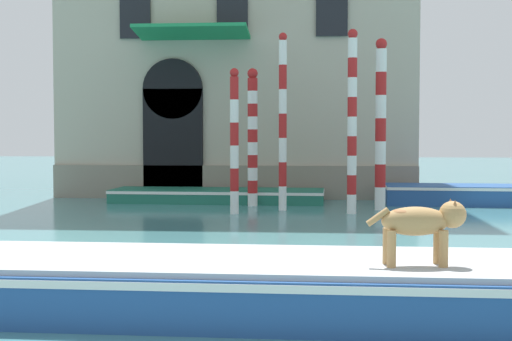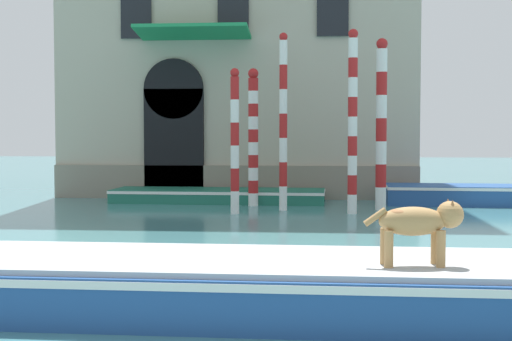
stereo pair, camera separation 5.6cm
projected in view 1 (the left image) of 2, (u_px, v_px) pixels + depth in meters
The scene contains 9 objects.
boat_foreground at pixel (282, 284), 7.70m from camera, with size 8.44×2.13×0.60m.
dog_on_deck at pixel (422, 222), 7.23m from camera, with size 1.02×0.37×0.68m.
boat_moored_near_palazzo at pixel (218, 195), 20.29m from camera, with size 6.08×1.81×0.38m.
boat_moored_far at pixel (503, 195), 19.49m from camera, with size 6.45×1.91×0.54m.
mooring_pole_0 at pixel (283, 121), 18.05m from camera, with size 0.21×0.21×4.50m.
mooring_pole_1 at pixel (381, 124), 18.14m from camera, with size 0.29×0.29×4.37m.
mooring_pole_2 at pixel (352, 121), 17.26m from camera, with size 0.24×0.24×4.48m.
mooring_pole_3 at pixel (253, 137), 19.21m from camera, with size 0.28×0.28×3.71m.
mooring_pole_4 at pixel (234, 141), 17.27m from camera, with size 0.22×0.22×3.54m.
Camera 1 is at (3.82, -1.12, 1.93)m, focal length 50.00 mm.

